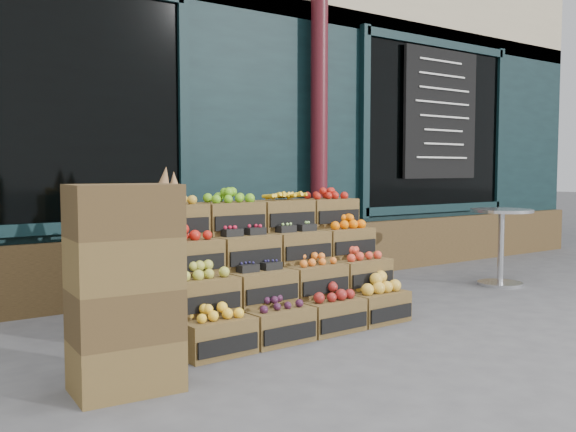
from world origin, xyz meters
TOP-DOWN VIEW (x-y plane):
  - ground at (0.00, 0.00)m, footprint 60.00×60.00m
  - shop_facade at (0.00, 5.11)m, footprint 12.00×6.24m
  - crate_display at (-0.34, 0.74)m, footprint 2.00×1.01m
  - spare_crates at (-1.81, 0.00)m, footprint 0.60×0.44m
  - bistro_table at (2.60, 0.76)m, footprint 0.63×0.63m

SIDE VIEW (x-z plane):
  - ground at x=0.00m, z-range 0.00..0.00m
  - crate_display at x=-0.34m, z-range -0.24..1.00m
  - bistro_table at x=2.60m, z-range 0.10..0.90m
  - spare_crates at x=-1.81m, z-range 0.00..1.13m
  - shop_facade at x=0.00m, z-range 0.00..4.80m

